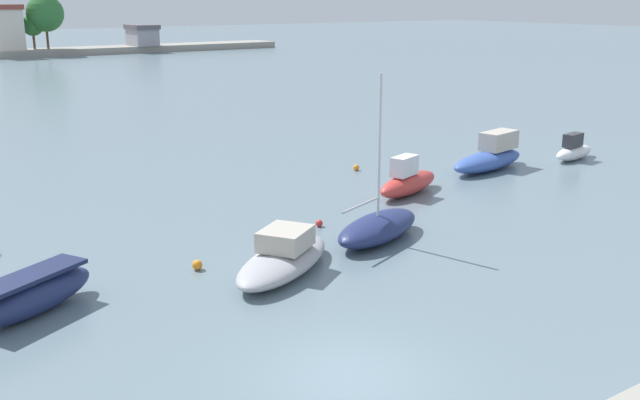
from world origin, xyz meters
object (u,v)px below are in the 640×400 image
object	(u,v)px
moored_boat_3	(378,227)
moored_boat_4	(408,181)
moored_boat_2	(284,257)
mooring_buoy_2	(356,168)
moored_boat_1	(31,295)
moored_boat_6	(574,150)
mooring_buoy_0	(197,265)
mooring_buoy_4	(319,223)
moored_boat_5	(490,157)

from	to	relation	value
moored_boat_3	moored_boat_4	size ratio (longest dim) A/B	1.34
moored_boat_2	mooring_buoy_2	world-z (taller)	moored_boat_2
moored_boat_3	moored_boat_2	bearing A→B (deg)	168.80
moored_boat_1	moored_boat_2	size ratio (longest dim) A/B	0.78
moored_boat_4	moored_boat_6	distance (m)	11.99
mooring_buoy_2	moored_boat_4	bearing A→B (deg)	-100.41
moored_boat_4	mooring_buoy_0	xyz separation A→B (m)	(-11.61, -3.27, -0.42)
moored_boat_6	mooring_buoy_0	world-z (taller)	moored_boat_6
moored_boat_6	mooring_buoy_0	xyz separation A→B (m)	(-23.59, -3.66, -0.33)
moored_boat_4	mooring_buoy_0	size ratio (longest dim) A/B	13.33
moored_boat_1	moored_boat_3	xyz separation A→B (m)	(11.71, -0.41, -0.08)
mooring_buoy_2	moored_boat_3	bearing A→B (deg)	-123.17
moored_boat_4	mooring_buoy_4	bearing A→B (deg)	177.33
mooring_buoy_2	moored_boat_2	bearing A→B (deg)	-136.40
moored_boat_1	mooring_buoy_0	xyz separation A→B (m)	(5.14, 0.52, -0.39)
mooring_buoy_2	moored_boat_5	bearing A→B (deg)	-32.08
moored_boat_6	moored_boat_5	bearing A→B (deg)	160.03
moored_boat_2	moored_boat_6	size ratio (longest dim) A/B	1.53
moored_boat_2	moored_boat_5	xyz separation A→B (m)	(16.05, 6.29, 0.17)
moored_boat_6	mooring_buoy_4	bearing A→B (deg)	176.62
moored_boat_3	mooring_buoy_2	world-z (taller)	moored_boat_3
moored_boat_1	moored_boat_5	distance (m)	23.90
moored_boat_4	moored_boat_5	bearing A→B (deg)	-7.57
moored_boat_2	moored_boat_4	bearing A→B (deg)	-5.62
moored_boat_1	moored_boat_5	xyz separation A→B (m)	(23.35, 5.12, 0.09)
moored_boat_2	moored_boat_6	distance (m)	22.09
moored_boat_5	mooring_buoy_2	distance (m)	6.74
mooring_buoy_2	mooring_buoy_4	bearing A→B (deg)	-135.70
mooring_buoy_0	mooring_buoy_2	bearing A→B (deg)	33.12
moored_boat_1	moored_boat_6	xyz separation A→B (m)	(28.73, 4.18, -0.06)
mooring_buoy_4	moored_boat_5	bearing A→B (deg)	13.70
moored_boat_5	mooring_buoy_0	distance (m)	18.79
mooring_buoy_2	mooring_buoy_4	distance (m)	9.46
moored_boat_1	mooring_buoy_2	size ratio (longest dim) A/B	13.69
moored_boat_6	mooring_buoy_2	world-z (taller)	moored_boat_6
moored_boat_4	moored_boat_6	xyz separation A→B (m)	(11.98, 0.39, -0.09)
moored_boat_6	moored_boat_3	bearing A→B (deg)	-175.02
moored_boat_5	mooring_buoy_4	xyz separation A→B (m)	(-12.47, -3.04, -0.52)
mooring_buoy_4	moored_boat_2	bearing A→B (deg)	-137.77
mooring_buoy_0	moored_boat_4	bearing A→B (deg)	15.72
moored_boat_2	mooring_buoy_4	xyz separation A→B (m)	(3.57, 3.25, -0.35)
moored_boat_1	mooring_buoy_0	world-z (taller)	moored_boat_1
moored_boat_5	moored_boat_6	bearing A→B (deg)	-20.76
moored_boat_2	moored_boat_5	bearing A→B (deg)	-11.92
moored_boat_4	mooring_buoy_2	distance (m)	5.00
moored_boat_1	mooring_buoy_0	size ratio (longest dim) A/B	12.61
mooring_buoy_4	mooring_buoy_0	bearing A→B (deg)	-164.86
moored_boat_3	mooring_buoy_4	size ratio (longest dim) A/B	21.66
mooring_buoy_0	moored_boat_6	bearing A→B (deg)	8.81
moored_boat_3	mooring_buoy_4	xyz separation A→B (m)	(-0.83, 2.48, -0.34)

